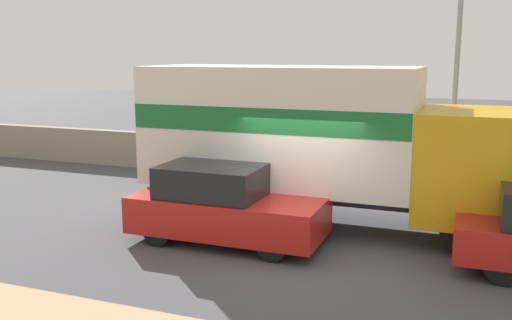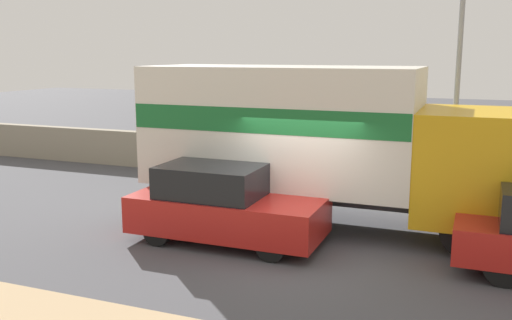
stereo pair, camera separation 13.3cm
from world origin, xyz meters
name	(u,v)px [view 1 (the left image)]	position (x,y,z in m)	size (l,w,h in m)	color
ground_plane	(292,249)	(0.00, 0.00, 0.00)	(80.00, 80.00, 0.00)	#47474C
stone_wall_backdrop	(353,164)	(0.00, 5.96, 0.59)	(60.00, 0.35, 1.19)	gray
street_lamp	(458,37)	(2.70, 5.00, 4.18)	(0.56, 0.28, 7.24)	gray
box_truck	(316,135)	(-0.03, 1.80, 2.01)	(8.18, 2.55, 3.50)	gold
car_hatchback	(224,205)	(-1.43, -0.03, 0.76)	(3.90, 1.72, 1.58)	#B21E19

